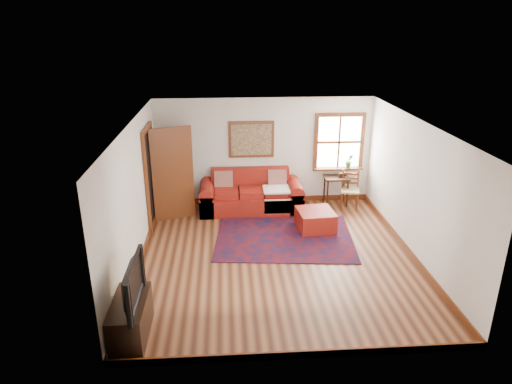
{
  "coord_description": "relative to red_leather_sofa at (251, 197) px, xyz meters",
  "views": [
    {
      "loc": [
        -0.9,
        -7.46,
        4.13
      ],
      "look_at": [
        -0.34,
        0.6,
        1.06
      ],
      "focal_mm": 32.0,
      "sensor_mm": 36.0,
      "label": 1
    }
  ],
  "objects": [
    {
      "name": "media_cabinet",
      "position": [
        -1.92,
        -4.42,
        -0.02
      ],
      "size": [
        0.46,
        1.01,
        0.56
      ],
      "primitive_type": "cube",
      "color": "black",
      "rests_on": "ground"
    },
    {
      "name": "persian_rug",
      "position": [
        0.58,
        -1.51,
        -0.29
      ],
      "size": [
        2.91,
        2.42,
        0.02
      ],
      "primitive_type": "cube",
      "rotation": [
        0.0,
        0.0,
        -0.09
      ],
      "color": "#510B0D",
      "rests_on": "ground"
    },
    {
      "name": "red_leather_sofa",
      "position": [
        0.0,
        0.0,
        0.0
      ],
      "size": [
        2.33,
        0.96,
        0.91
      ],
      "color": "maroon",
      "rests_on": "ground"
    },
    {
      "name": "ground",
      "position": [
        0.34,
        -2.3,
        -0.3
      ],
      "size": [
        5.5,
        5.5,
        0.0
      ],
      "primitive_type": "plane",
      "color": "#472213",
      "rests_on": "ground"
    },
    {
      "name": "window",
      "position": [
        2.12,
        0.41,
        1.01
      ],
      "size": [
        1.18,
        0.2,
        1.38
      ],
      "color": "white",
      "rests_on": "ground"
    },
    {
      "name": "room_envelope",
      "position": [
        0.34,
        -2.28,
        1.35
      ],
      "size": [
        5.04,
        5.54,
        2.52
      ],
      "color": "silver",
      "rests_on": "ground"
    },
    {
      "name": "red_ottoman",
      "position": [
        1.28,
        -1.18,
        -0.09
      ],
      "size": [
        0.8,
        0.8,
        0.42
      ],
      "primitive_type": "cube",
      "rotation": [
        0.0,
        0.0,
        0.1
      ],
      "color": "maroon",
      "rests_on": "ground"
    },
    {
      "name": "framed_artwork",
      "position": [
        0.04,
        0.42,
        1.25
      ],
      "size": [
        1.05,
        0.07,
        0.85
      ],
      "color": "#632F15",
      "rests_on": "ground"
    },
    {
      "name": "side_table",
      "position": [
        2.01,
        0.15,
        0.26
      ],
      "size": [
        0.57,
        0.43,
        0.69
      ],
      "color": "black",
      "rests_on": "ground"
    },
    {
      "name": "candle_hurricane",
      "position": [
        -1.87,
        -4.08,
        0.34
      ],
      "size": [
        0.12,
        0.12,
        0.18
      ],
      "color": "silver",
      "rests_on": "media_cabinet"
    },
    {
      "name": "television",
      "position": [
        -1.9,
        -4.48,
        0.57
      ],
      "size": [
        0.14,
        1.08,
        0.62
      ],
      "primitive_type": "imported",
      "rotation": [
        0.0,
        0.0,
        1.57
      ],
      "color": "black",
      "rests_on": "media_cabinet"
    },
    {
      "name": "doorway",
      "position": [
        -1.87,
        -0.52,
        0.77
      ],
      "size": [
        0.89,
        1.08,
        2.14
      ],
      "color": "black",
      "rests_on": "ground"
    },
    {
      "name": "ladder_back_chair",
      "position": [
        2.29,
        -0.06,
        0.17
      ],
      "size": [
        0.49,
        0.47,
        0.88
      ],
      "color": "tan",
      "rests_on": "ground"
    }
  ]
}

